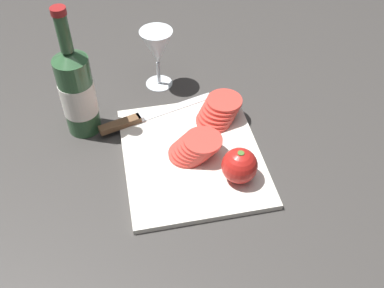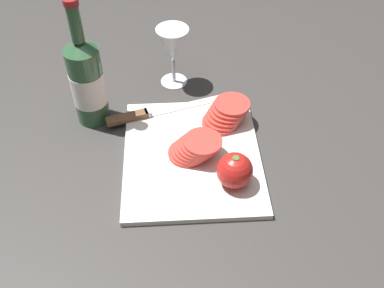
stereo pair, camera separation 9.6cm
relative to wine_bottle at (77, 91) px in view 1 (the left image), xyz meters
name	(u,v)px [view 1 (the left image)]	position (x,y,z in m)	size (l,w,h in m)	color
ground_plane	(177,143)	(0.09, 0.20, -0.11)	(3.00, 3.00, 0.00)	#383533
cutting_board	(192,156)	(0.14, 0.23, -0.10)	(0.35, 0.30, 0.01)	silver
wine_bottle	(77,91)	(0.00, 0.00, 0.00)	(0.08, 0.08, 0.31)	#2D5633
wine_glass	(157,49)	(-0.13, 0.19, 0.00)	(0.08, 0.08, 0.16)	silver
whole_tomato	(240,166)	(0.23, 0.31, -0.06)	(0.07, 0.07, 0.07)	red
knife	(133,120)	(0.02, 0.11, -0.09)	(0.10, 0.28, 0.01)	silver
tomato_slice_stack_near	(195,147)	(0.15, 0.23, -0.07)	(0.09, 0.12, 0.05)	#D63D33
tomato_slice_stack_far	(219,111)	(0.05, 0.31, -0.07)	(0.10, 0.11, 0.05)	#D63D33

